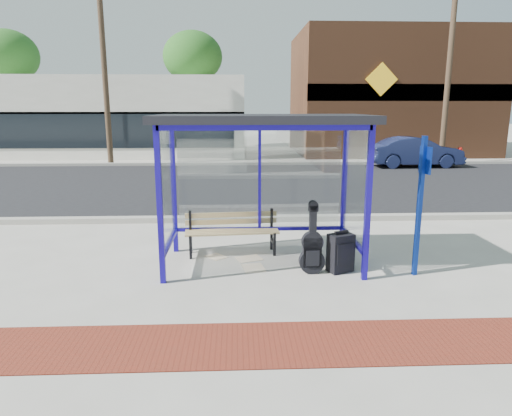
{
  "coord_description": "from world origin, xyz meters",
  "views": [
    {
      "loc": [
        -0.4,
        -7.14,
        2.54
      ],
      "look_at": [
        -0.09,
        0.2,
        0.91
      ],
      "focal_mm": 32.0,
      "sensor_mm": 36.0,
      "label": 1
    }
  ],
  "objects_px": {
    "fire_hydrant": "(460,154)",
    "suitcase": "(341,253)",
    "backpack": "(342,255)",
    "parked_car": "(415,152)",
    "bench": "(232,229)",
    "guitar_bag": "(312,249)"
  },
  "relations": [
    {
      "from": "guitar_bag",
      "to": "backpack",
      "type": "relative_size",
      "value": 2.79
    },
    {
      "from": "suitcase",
      "to": "backpack",
      "type": "distance_m",
      "value": 0.3
    },
    {
      "from": "backpack",
      "to": "parked_car",
      "type": "relative_size",
      "value": 0.1
    },
    {
      "from": "guitar_bag",
      "to": "suitcase",
      "type": "xyz_separation_m",
      "value": [
        0.46,
        0.05,
        -0.09
      ]
    },
    {
      "from": "backpack",
      "to": "parked_car",
      "type": "distance_m",
      "value": 13.63
    },
    {
      "from": "guitar_bag",
      "to": "suitcase",
      "type": "distance_m",
      "value": 0.47
    },
    {
      "from": "guitar_bag",
      "to": "parked_car",
      "type": "relative_size",
      "value": 0.28
    },
    {
      "from": "suitcase",
      "to": "fire_hydrant",
      "type": "relative_size",
      "value": 0.93
    },
    {
      "from": "backpack",
      "to": "fire_hydrant",
      "type": "xyz_separation_m",
      "value": [
        8.64,
        13.73,
        0.2
      ]
    },
    {
      "from": "suitcase",
      "to": "guitar_bag",
      "type": "bearing_deg",
      "value": 163.4
    },
    {
      "from": "suitcase",
      "to": "backpack",
      "type": "height_order",
      "value": "suitcase"
    },
    {
      "from": "parked_car",
      "to": "guitar_bag",
      "type": "bearing_deg",
      "value": 151.31
    },
    {
      "from": "parked_car",
      "to": "fire_hydrant",
      "type": "bearing_deg",
      "value": -62.64
    },
    {
      "from": "bench",
      "to": "suitcase",
      "type": "xyz_separation_m",
      "value": [
        1.71,
        -1.01,
        -0.13
      ]
    },
    {
      "from": "suitcase",
      "to": "bench",
      "type": "bearing_deg",
      "value": 126.19
    },
    {
      "from": "guitar_bag",
      "to": "suitcase",
      "type": "relative_size",
      "value": 1.63
    },
    {
      "from": "fire_hydrant",
      "to": "suitcase",
      "type": "bearing_deg",
      "value": -121.97
    },
    {
      "from": "backpack",
      "to": "parked_car",
      "type": "xyz_separation_m",
      "value": [
        5.96,
        12.26,
        0.46
      ]
    },
    {
      "from": "guitar_bag",
      "to": "fire_hydrant",
      "type": "bearing_deg",
      "value": 55.67
    },
    {
      "from": "parked_car",
      "to": "fire_hydrant",
      "type": "xyz_separation_m",
      "value": [
        2.69,
        1.47,
        -0.25
      ]
    },
    {
      "from": "bench",
      "to": "guitar_bag",
      "type": "relative_size",
      "value": 1.52
    },
    {
      "from": "bench",
      "to": "suitcase",
      "type": "relative_size",
      "value": 2.48
    }
  ]
}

